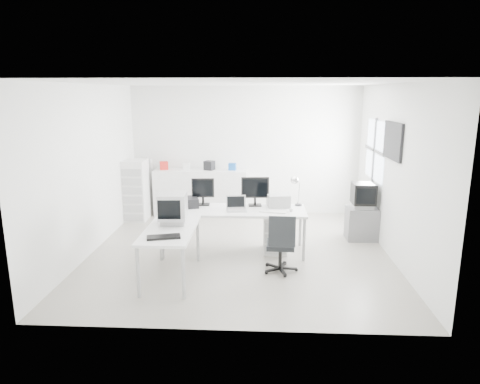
{
  "coord_description": "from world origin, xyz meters",
  "views": [
    {
      "loc": [
        0.36,
        -6.89,
        2.66
      ],
      "look_at": [
        0.0,
        0.2,
        1.0
      ],
      "focal_mm": 32.0,
      "sensor_mm": 36.0,
      "label": 1
    }
  ],
  "objects_px": {
    "main_desk": "(234,230)",
    "side_desk": "(171,253)",
    "laser_printer": "(278,200)",
    "inkjet_printer": "(184,202)",
    "filing_cabinet": "(136,190)",
    "lcd_monitor_small": "(203,191)",
    "lcd_monitor_large": "(255,192)",
    "tv_cabinet": "(361,223)",
    "sideboard": "(201,192)",
    "laptop": "(236,205)",
    "office_chair": "(280,242)",
    "drawer_pedestal": "(275,234)",
    "crt_tv": "(363,196)",
    "crt_monitor": "(173,208)"
  },
  "relations": [
    {
      "from": "laser_printer",
      "to": "office_chair",
      "type": "bearing_deg",
      "value": -98.35
    },
    {
      "from": "inkjet_printer",
      "to": "sideboard",
      "type": "relative_size",
      "value": 0.22
    },
    {
      "from": "laptop",
      "to": "tv_cabinet",
      "type": "relative_size",
      "value": 0.52
    },
    {
      "from": "side_desk",
      "to": "lcd_monitor_large",
      "type": "bearing_deg",
      "value": 48.37
    },
    {
      "from": "inkjet_printer",
      "to": "sideboard",
      "type": "distance_m",
      "value": 2.17
    },
    {
      "from": "tv_cabinet",
      "to": "sideboard",
      "type": "bearing_deg",
      "value": 155.1
    },
    {
      "from": "main_desk",
      "to": "side_desk",
      "type": "height_order",
      "value": "same"
    },
    {
      "from": "drawer_pedestal",
      "to": "laser_printer",
      "type": "distance_m",
      "value": 0.58
    },
    {
      "from": "drawer_pedestal",
      "to": "laptop",
      "type": "distance_m",
      "value": 0.86
    },
    {
      "from": "laptop",
      "to": "main_desk",
      "type": "bearing_deg",
      "value": 108.42
    },
    {
      "from": "laptop",
      "to": "drawer_pedestal",
      "type": "bearing_deg",
      "value": 4.85
    },
    {
      "from": "crt_monitor",
      "to": "lcd_monitor_small",
      "type": "bearing_deg",
      "value": 71.39
    },
    {
      "from": "crt_tv",
      "to": "drawer_pedestal",
      "type": "bearing_deg",
      "value": -156.22
    },
    {
      "from": "inkjet_printer",
      "to": "crt_monitor",
      "type": "distance_m",
      "value": 0.96
    },
    {
      "from": "office_chair",
      "to": "sideboard",
      "type": "xyz_separation_m",
      "value": [
        -1.63,
        3.03,
        0.04
      ]
    },
    {
      "from": "lcd_monitor_small",
      "to": "crt_tv",
      "type": "relative_size",
      "value": 0.97
    },
    {
      "from": "filing_cabinet",
      "to": "sideboard",
      "type": "bearing_deg",
      "value": 19.23
    },
    {
      "from": "tv_cabinet",
      "to": "main_desk",
      "type": "bearing_deg",
      "value": -161.79
    },
    {
      "from": "tv_cabinet",
      "to": "crt_tv",
      "type": "height_order",
      "value": "crt_tv"
    },
    {
      "from": "lcd_monitor_small",
      "to": "laptop",
      "type": "bearing_deg",
      "value": -35.04
    },
    {
      "from": "main_desk",
      "to": "laser_printer",
      "type": "height_order",
      "value": "laser_printer"
    },
    {
      "from": "inkjet_printer",
      "to": "filing_cabinet",
      "type": "height_order",
      "value": "filing_cabinet"
    },
    {
      "from": "inkjet_printer",
      "to": "tv_cabinet",
      "type": "bearing_deg",
      "value": -5.12
    },
    {
      "from": "drawer_pedestal",
      "to": "tv_cabinet",
      "type": "distance_m",
      "value": 1.76
    },
    {
      "from": "laser_printer",
      "to": "crt_tv",
      "type": "relative_size",
      "value": 0.74
    },
    {
      "from": "lcd_monitor_small",
      "to": "lcd_monitor_large",
      "type": "bearing_deg",
      "value": -4.78
    },
    {
      "from": "filing_cabinet",
      "to": "office_chair",
      "type": "bearing_deg",
      "value": -41.15
    },
    {
      "from": "side_desk",
      "to": "sideboard",
      "type": "bearing_deg",
      "value": 90.47
    },
    {
      "from": "laptop",
      "to": "lcd_monitor_large",
      "type": "bearing_deg",
      "value": 41.25
    },
    {
      "from": "inkjet_printer",
      "to": "crt_tv",
      "type": "bearing_deg",
      "value": -5.12
    },
    {
      "from": "inkjet_printer",
      "to": "laser_printer",
      "type": "relative_size",
      "value": 1.2
    },
    {
      "from": "side_desk",
      "to": "laptop",
      "type": "bearing_deg",
      "value": 48.01
    },
    {
      "from": "crt_monitor",
      "to": "tv_cabinet",
      "type": "xyz_separation_m",
      "value": [
        3.16,
        1.61,
        -0.7
      ]
    },
    {
      "from": "crt_tv",
      "to": "filing_cabinet",
      "type": "height_order",
      "value": "filing_cabinet"
    },
    {
      "from": "laser_printer",
      "to": "tv_cabinet",
      "type": "height_order",
      "value": "laser_printer"
    },
    {
      "from": "main_desk",
      "to": "office_chair",
      "type": "bearing_deg",
      "value": -46.14
    },
    {
      "from": "crt_monitor",
      "to": "crt_tv",
      "type": "height_order",
      "value": "crt_monitor"
    },
    {
      "from": "tv_cabinet",
      "to": "crt_tv",
      "type": "xyz_separation_m",
      "value": [
        0.0,
        0.0,
        0.52
      ]
    },
    {
      "from": "office_chair",
      "to": "lcd_monitor_large",
      "type": "bearing_deg",
      "value": 113.99
    },
    {
      "from": "laptop",
      "to": "tv_cabinet",
      "type": "xyz_separation_m",
      "value": [
        2.26,
        0.86,
        -0.55
      ]
    },
    {
      "from": "lcd_monitor_large",
      "to": "filing_cabinet",
      "type": "height_order",
      "value": "filing_cabinet"
    },
    {
      "from": "side_desk",
      "to": "laptop",
      "type": "distance_m",
      "value": 1.43
    },
    {
      "from": "side_desk",
      "to": "laser_printer",
      "type": "height_order",
      "value": "laser_printer"
    },
    {
      "from": "laptop",
      "to": "crt_monitor",
      "type": "height_order",
      "value": "crt_monitor"
    },
    {
      "from": "drawer_pedestal",
      "to": "office_chair",
      "type": "bearing_deg",
      "value": -86.34
    },
    {
      "from": "filing_cabinet",
      "to": "laptop",
      "type": "bearing_deg",
      "value": -40.12
    },
    {
      "from": "drawer_pedestal",
      "to": "inkjet_printer",
      "type": "relative_size",
      "value": 1.34
    },
    {
      "from": "main_desk",
      "to": "crt_monitor",
      "type": "distance_m",
      "value": 1.35
    },
    {
      "from": "lcd_monitor_large",
      "to": "tv_cabinet",
      "type": "distance_m",
      "value": 2.15
    },
    {
      "from": "drawer_pedestal",
      "to": "filing_cabinet",
      "type": "distance_m",
      "value": 3.39
    }
  ]
}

